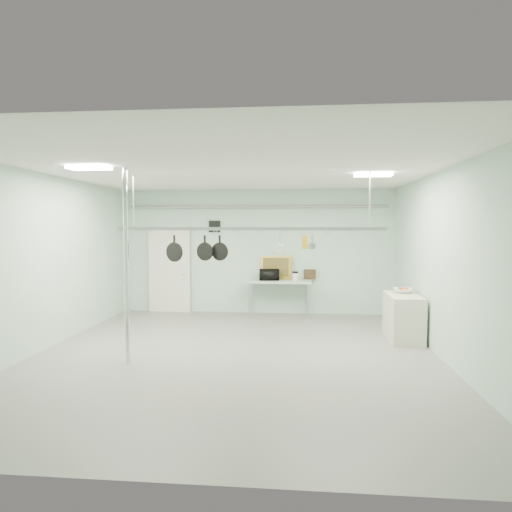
# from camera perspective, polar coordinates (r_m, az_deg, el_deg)

# --- Properties ---
(floor) EXTENTS (8.00, 8.00, 0.00)m
(floor) POSITION_cam_1_polar(r_m,az_deg,el_deg) (8.13, -2.58, -12.29)
(floor) COLOR gray
(floor) RESTS_ON ground
(ceiling) EXTENTS (7.00, 8.00, 0.02)m
(ceiling) POSITION_cam_1_polar(r_m,az_deg,el_deg) (7.88, -2.64, 10.63)
(ceiling) COLOR silver
(ceiling) RESTS_ON back_wall
(back_wall) EXTENTS (7.00, 0.02, 3.20)m
(back_wall) POSITION_cam_1_polar(r_m,az_deg,el_deg) (11.80, 0.09, 0.56)
(back_wall) COLOR #9FBFB1
(back_wall) RESTS_ON floor
(right_wall) EXTENTS (0.02, 8.00, 3.20)m
(right_wall) POSITION_cam_1_polar(r_m,az_deg,el_deg) (8.13, 22.55, -1.08)
(right_wall) COLOR #9FBFB1
(right_wall) RESTS_ON floor
(door) EXTENTS (1.10, 0.10, 2.20)m
(door) POSITION_cam_1_polar(r_m,az_deg,el_deg) (12.22, -10.74, -1.98)
(door) COLOR silver
(door) RESTS_ON floor
(wall_vent) EXTENTS (0.30, 0.04, 0.30)m
(wall_vent) POSITION_cam_1_polar(r_m,az_deg,el_deg) (11.92, -5.20, 3.70)
(wall_vent) COLOR black
(wall_vent) RESTS_ON back_wall
(conduit_pipe) EXTENTS (6.60, 0.07, 0.07)m
(conduit_pipe) POSITION_cam_1_polar(r_m,az_deg,el_deg) (11.71, 0.05, 6.17)
(conduit_pipe) COLOR gray
(conduit_pipe) RESTS_ON back_wall
(chrome_pole) EXTENTS (0.08, 0.08, 3.20)m
(chrome_pole) POSITION_cam_1_polar(r_m,az_deg,el_deg) (7.69, -15.89, -1.20)
(chrome_pole) COLOR silver
(chrome_pole) RESTS_ON floor
(prep_table) EXTENTS (1.60, 0.70, 0.91)m
(prep_table) POSITION_cam_1_polar(r_m,az_deg,el_deg) (11.44, 2.91, -3.40)
(prep_table) COLOR #ADCBB7
(prep_table) RESTS_ON floor
(side_cabinet) EXTENTS (0.60, 1.20, 0.90)m
(side_cabinet) POSITION_cam_1_polar(r_m,az_deg,el_deg) (9.54, 17.92, -7.30)
(side_cabinet) COLOR beige
(side_cabinet) RESTS_ON floor
(pot_rack) EXTENTS (4.80, 0.06, 1.00)m
(pot_rack) POSITION_cam_1_polar(r_m,az_deg,el_deg) (8.09, -0.92, 3.63)
(pot_rack) COLOR #B7B7BC
(pot_rack) RESTS_ON ceiling
(light_panel_left) EXTENTS (0.65, 0.30, 0.05)m
(light_panel_left) POSITION_cam_1_polar(r_m,az_deg,el_deg) (7.74, -20.14, 10.32)
(light_panel_left) COLOR white
(light_panel_left) RESTS_ON ceiling
(light_panel_right) EXTENTS (0.65, 0.30, 0.05)m
(light_panel_right) POSITION_cam_1_polar(r_m,az_deg,el_deg) (8.50, 14.45, 9.80)
(light_panel_right) COLOR white
(light_panel_right) RESTS_ON ceiling
(microwave) EXTENTS (0.52, 0.38, 0.27)m
(microwave) POSITION_cam_1_polar(r_m,az_deg,el_deg) (11.44, 1.66, -2.34)
(microwave) COLOR black
(microwave) RESTS_ON prep_table
(coffee_canister) EXTENTS (0.18, 0.18, 0.18)m
(coffee_canister) POSITION_cam_1_polar(r_m,az_deg,el_deg) (11.40, 4.91, -2.60)
(coffee_canister) COLOR silver
(coffee_canister) RESTS_ON prep_table
(painting_large) EXTENTS (0.79, 0.20, 0.58)m
(painting_large) POSITION_cam_1_polar(r_m,az_deg,el_deg) (11.70, 2.49, -1.45)
(painting_large) COLOR gold
(painting_large) RESTS_ON prep_table
(painting_small) EXTENTS (0.30, 0.08, 0.25)m
(painting_small) POSITION_cam_1_polar(r_m,az_deg,el_deg) (11.71, 6.74, -2.28)
(painting_small) COLOR #312311
(painting_small) RESTS_ON prep_table
(fruit_bowl) EXTENTS (0.38, 0.38, 0.09)m
(fruit_bowl) POSITION_cam_1_polar(r_m,az_deg,el_deg) (9.71, 17.86, -4.14)
(fruit_bowl) COLOR white
(fruit_bowl) RESTS_ON side_cabinet
(skillet_left) EXTENTS (0.35, 0.17, 0.49)m
(skillet_left) POSITION_cam_1_polar(r_m,az_deg,el_deg) (8.36, -10.18, 0.92)
(skillet_left) COLOR black
(skillet_left) RESTS_ON pot_rack
(skillet_mid) EXTENTS (0.33, 0.15, 0.45)m
(skillet_mid) POSITION_cam_1_polar(r_m,az_deg,el_deg) (8.23, -6.42, 1.02)
(skillet_mid) COLOR black
(skillet_mid) RESTS_ON pot_rack
(skillet_right) EXTENTS (0.33, 0.15, 0.43)m
(skillet_right) POSITION_cam_1_polar(r_m,az_deg,el_deg) (8.17, -4.56, 1.09)
(skillet_right) COLOR black
(skillet_right) RESTS_ON pot_rack
(whisk) EXTENTS (0.15, 0.15, 0.28)m
(whisk) POSITION_cam_1_polar(r_m,az_deg,el_deg) (8.06, 3.03, 1.59)
(whisk) COLOR #A7A8AB
(whisk) RESTS_ON pot_rack
(grater) EXTENTS (0.10, 0.03, 0.25)m
(grater) POSITION_cam_1_polar(r_m,az_deg,el_deg) (8.05, 6.13, 1.70)
(grater) COLOR gold
(grater) RESTS_ON pot_rack
(saucepan) EXTENTS (0.14, 0.10, 0.24)m
(saucepan) POSITION_cam_1_polar(r_m,az_deg,el_deg) (8.05, 7.03, 1.72)
(saucepan) COLOR #B0B0B5
(saucepan) RESTS_ON pot_rack
(fruit_cluster) EXTENTS (0.24, 0.24, 0.09)m
(fruit_cluster) POSITION_cam_1_polar(r_m,az_deg,el_deg) (9.70, 17.87, -3.91)
(fruit_cluster) COLOR #AC110F
(fruit_cluster) RESTS_ON fruit_bowl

